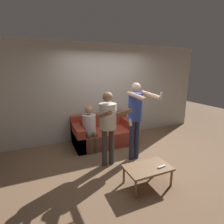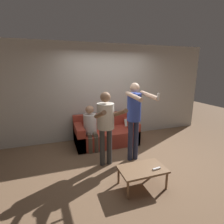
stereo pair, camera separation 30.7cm
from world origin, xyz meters
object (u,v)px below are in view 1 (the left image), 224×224
(person_standing_right, at_px, (136,113))
(person_seated, at_px, (90,126))
(couch, at_px, (104,134))
(remote_on_table, at_px, (162,167))
(coffee_table, at_px, (148,169))
(person_standing_left, at_px, (108,121))

(person_standing_right, distance_m, person_seated, 1.29)
(couch, xyz_separation_m, remote_on_table, (0.28, -2.11, 0.10))
(coffee_table, bearing_deg, person_standing_left, 113.23)
(couch, bearing_deg, person_standing_right, -74.13)
(person_seated, relative_size, remote_on_table, 7.33)
(person_seated, distance_m, coffee_table, 1.89)
(person_standing_left, bearing_deg, person_seated, 98.46)
(person_standing_right, height_order, coffee_table, person_standing_right)
(person_standing_left, xyz_separation_m, remote_on_table, (0.59, -0.99, -0.63))
(person_standing_right, height_order, person_seated, person_standing_right)
(person_standing_right, distance_m, coffee_table, 1.20)
(person_standing_right, bearing_deg, remote_on_table, -92.45)
(person_standing_right, xyz_separation_m, remote_on_table, (-0.04, -0.99, -0.73))
(remote_on_table, bearing_deg, person_seated, 110.94)
(person_seated, bearing_deg, remote_on_table, -69.06)
(person_standing_right, bearing_deg, coffee_table, -106.09)
(coffee_table, height_order, remote_on_table, remote_on_table)
(couch, xyz_separation_m, coffee_table, (0.06, -2.00, 0.05))
(person_standing_right, distance_m, remote_on_table, 1.23)
(person_standing_right, height_order, remote_on_table, person_standing_right)
(person_seated, height_order, coffee_table, person_seated)
(person_standing_left, relative_size, person_seated, 1.40)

